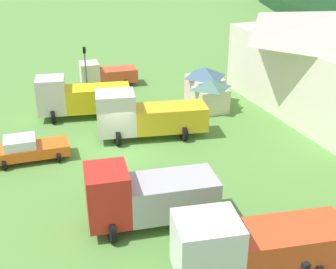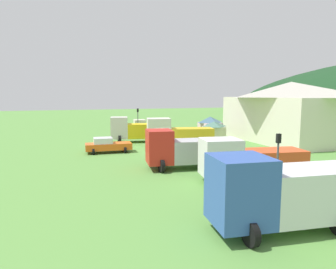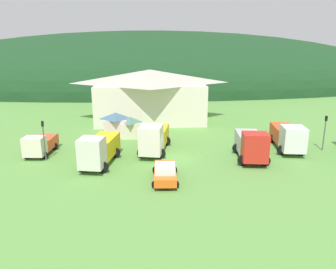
# 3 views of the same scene
# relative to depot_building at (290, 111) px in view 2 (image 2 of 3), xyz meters

# --- Properties ---
(ground_plane) EXTENTS (200.00, 200.00, 0.00)m
(ground_plane) POSITION_rel_depot_building_xyz_m (2.03, -18.94, -4.11)
(ground_plane) COLOR #5B9342
(depot_building) EXTENTS (17.71, 12.15, 7.98)m
(depot_building) POSITION_rel_depot_building_xyz_m (0.00, 0.00, 0.00)
(depot_building) COLOR silver
(depot_building) RESTS_ON ground
(play_shed_cream) EXTENTS (2.38, 2.72, 2.69)m
(play_shed_cream) POSITION_rel_depot_building_xyz_m (-2.80, -10.01, -2.73)
(play_shed_cream) COLOR beige
(play_shed_cream) RESTS_ON ground
(play_shed_pink) EXTENTS (3.13, 2.78, 3.20)m
(play_shed_pink) POSITION_rel_depot_building_xyz_m (-4.66, -9.66, -2.46)
(play_shed_pink) COLOR beige
(play_shed_pink) RESTS_ON ground
(light_truck_cream) EXTENTS (2.84, 5.44, 2.39)m
(light_truck_cream) POSITION_rel_depot_building_xyz_m (-12.36, -16.54, -2.94)
(light_truck_cream) COLOR beige
(light_truck_cream) RESTS_ON ground
(flatbed_truck_yellow) EXTENTS (3.78, 7.48, 3.36)m
(flatbed_truck_yellow) POSITION_rel_depot_building_xyz_m (-5.49, -20.27, -2.44)
(flatbed_truck_yellow) COLOR silver
(flatbed_truck_yellow) RESTS_ON ground
(heavy_rig_striped) EXTENTS (3.95, 8.11, 3.52)m
(heavy_rig_striped) POSITION_rel_depot_building_xyz_m (0.08, -16.69, -2.39)
(heavy_rig_striped) COLOR silver
(heavy_rig_striped) RESTS_ON ground
(crane_truck_red) EXTENTS (3.71, 6.79, 3.36)m
(crane_truck_red) POSITION_rel_depot_building_xyz_m (10.04, -19.88, -2.43)
(crane_truck_red) COLOR red
(crane_truck_red) RESTS_ON ground
(heavy_rig_white) EXTENTS (3.84, 7.84, 3.18)m
(heavy_rig_white) POSITION_rel_depot_building_xyz_m (15.29, -16.87, -2.49)
(heavy_rig_white) COLOR white
(heavy_rig_white) RESTS_ON ground
(box_truck_blue) EXTENTS (3.78, 7.51, 3.59)m
(box_truck_blue) POSITION_rel_depot_building_xyz_m (22.70, -19.91, -2.25)
(box_truck_blue) COLOR #3356AD
(box_truck_blue) RESTS_ON ground
(service_pickup_orange) EXTENTS (2.48, 5.00, 1.66)m
(service_pickup_orange) POSITION_rel_depot_building_xyz_m (0.77, -24.80, -3.29)
(service_pickup_orange) COLOR orange
(service_pickup_orange) RESTS_ON ground
(traffic_light_west) EXTENTS (0.20, 0.32, 4.19)m
(traffic_light_west) POSITION_rel_depot_building_xyz_m (-11.25, -18.50, -1.54)
(traffic_light_west) COLOR #4C4C51
(traffic_light_west) RESTS_ON ground
(traffic_light_east) EXTENTS (0.20, 0.32, 4.01)m
(traffic_light_east) POSITION_rel_depot_building_xyz_m (19.26, -17.38, -1.64)
(traffic_light_east) COLOR #4C4C51
(traffic_light_east) RESTS_ON ground
(traffic_cone_near_pickup) EXTENTS (0.36, 0.36, 0.56)m
(traffic_cone_near_pickup) POSITION_rel_depot_building_xyz_m (0.40, -23.03, -4.11)
(traffic_cone_near_pickup) COLOR orange
(traffic_cone_near_pickup) RESTS_ON ground
(traffic_cone_mid_row) EXTENTS (0.36, 0.36, 0.46)m
(traffic_cone_mid_row) POSITION_rel_depot_building_xyz_m (5.32, -17.21, -4.11)
(traffic_cone_mid_row) COLOR orange
(traffic_cone_mid_row) RESTS_ON ground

